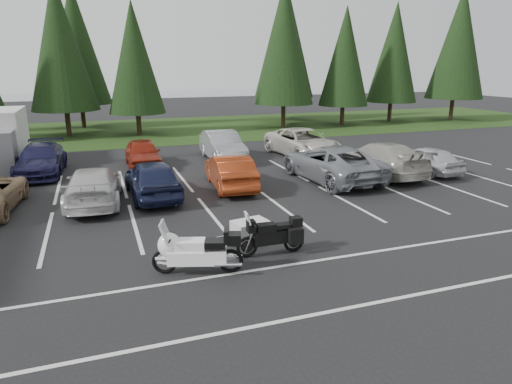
% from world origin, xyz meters
% --- Properties ---
extents(ground, '(120.00, 120.00, 0.00)m').
position_xyz_m(ground, '(0.00, 0.00, 0.00)').
color(ground, black).
rests_on(ground, ground).
extents(grass_strip, '(80.00, 16.00, 0.01)m').
position_xyz_m(grass_strip, '(0.00, 24.00, 0.01)').
color(grass_strip, '#1A3410').
rests_on(grass_strip, ground).
extents(lake_water, '(70.00, 50.00, 0.02)m').
position_xyz_m(lake_water, '(4.00, 55.00, 0.00)').
color(lake_water, slate).
rests_on(lake_water, ground).
extents(stall_markings, '(32.00, 16.00, 0.01)m').
position_xyz_m(stall_markings, '(0.00, 2.00, 0.00)').
color(stall_markings, silver).
rests_on(stall_markings, ground).
extents(conifer_4, '(4.80, 4.80, 11.17)m').
position_xyz_m(conifer_4, '(-5.00, 22.90, 6.53)').
color(conifer_4, '#332316').
rests_on(conifer_4, ground).
extents(conifer_5, '(4.14, 4.14, 9.63)m').
position_xyz_m(conifer_5, '(0.00, 21.60, 5.63)').
color(conifer_5, '#332316').
rests_on(conifer_5, ground).
extents(conifer_6, '(4.93, 4.93, 11.48)m').
position_xyz_m(conifer_6, '(12.00, 22.10, 6.71)').
color(conifer_6, '#332316').
rests_on(conifer_6, ground).
extents(conifer_7, '(4.27, 4.27, 9.94)m').
position_xyz_m(conifer_7, '(17.50, 21.80, 5.81)').
color(conifer_7, '#332316').
rests_on(conifer_7, ground).
extents(conifer_8, '(4.53, 4.53, 10.56)m').
position_xyz_m(conifer_8, '(23.00, 22.60, 6.17)').
color(conifer_8, '#332316').
rests_on(conifer_8, ground).
extents(conifer_9, '(5.19, 5.19, 12.10)m').
position_xyz_m(conifer_9, '(29.00, 21.30, 7.07)').
color(conifer_9, '#332316').
rests_on(conifer_9, ground).
extents(conifer_back_b, '(4.97, 4.97, 11.58)m').
position_xyz_m(conifer_back_b, '(-4.00, 27.50, 6.77)').
color(conifer_back_b, '#332316').
rests_on(conifer_back_b, ground).
extents(conifer_back_c, '(5.50, 5.50, 12.81)m').
position_xyz_m(conifer_back_c, '(14.00, 26.80, 7.49)').
color(conifer_back_c, '#332316').
rests_on(conifer_back_c, ground).
extents(car_near_3, '(2.34, 5.01, 1.41)m').
position_xyz_m(car_near_3, '(-3.42, 4.15, 0.71)').
color(car_near_3, silver).
rests_on(car_near_3, ground).
extents(car_near_4, '(2.01, 4.63, 1.55)m').
position_xyz_m(car_near_4, '(-1.18, 4.28, 0.78)').
color(car_near_4, '#181D3C').
rests_on(car_near_4, ground).
extents(car_near_5, '(1.89, 4.54, 1.46)m').
position_xyz_m(car_near_5, '(2.19, 4.68, 0.73)').
color(car_near_5, '#943212').
rests_on(car_near_5, ground).
extents(car_near_6, '(3.09, 6.04, 1.63)m').
position_xyz_m(car_near_6, '(6.95, 4.41, 0.82)').
color(car_near_6, gray).
rests_on(car_near_6, ground).
extents(car_near_7, '(2.46, 5.57, 1.59)m').
position_xyz_m(car_near_7, '(9.74, 4.59, 0.80)').
color(car_near_7, '#A6A298').
rests_on(car_near_7, ground).
extents(car_near_8, '(1.84, 3.99, 1.33)m').
position_xyz_m(car_near_8, '(12.16, 4.21, 0.66)').
color(car_near_8, silver).
rests_on(car_near_8, ground).
extents(car_far_1, '(2.30, 5.13, 1.46)m').
position_xyz_m(car_far_1, '(-5.78, 10.13, 0.73)').
color(car_far_1, '#19183D').
rests_on(car_far_1, ground).
extents(car_far_2, '(1.76, 4.22, 1.43)m').
position_xyz_m(car_far_2, '(-0.92, 10.23, 0.71)').
color(car_far_2, maroon).
rests_on(car_far_2, ground).
extents(car_far_3, '(1.77, 4.88, 1.60)m').
position_xyz_m(car_far_3, '(3.46, 10.49, 0.80)').
color(car_far_3, gray).
rests_on(car_far_3, ground).
extents(car_far_4, '(3.19, 5.95, 1.59)m').
position_xyz_m(car_far_4, '(8.16, 10.02, 0.79)').
color(car_far_4, beige).
rests_on(car_far_4, ground).
extents(touring_motorcycle, '(2.71, 1.56, 1.43)m').
position_xyz_m(touring_motorcycle, '(-0.98, -3.15, 0.72)').
color(touring_motorcycle, white).
rests_on(touring_motorcycle, ground).
extents(cargo_trailer, '(1.64, 1.13, 0.69)m').
position_xyz_m(cargo_trailer, '(0.97, -1.60, 0.35)').
color(cargo_trailer, silver).
rests_on(cargo_trailer, ground).
extents(adventure_motorcycle, '(2.24, 0.85, 1.35)m').
position_xyz_m(adventure_motorcycle, '(1.22, -2.66, 0.67)').
color(adventure_motorcycle, black).
rests_on(adventure_motorcycle, ground).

